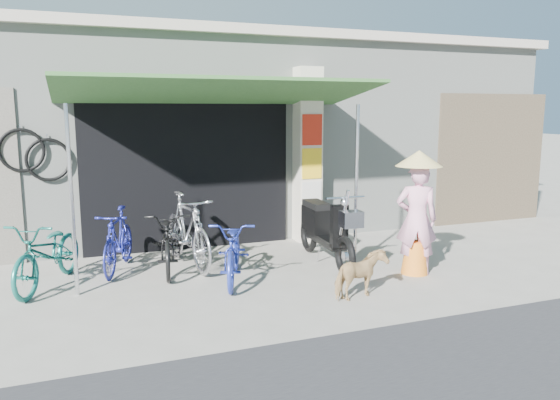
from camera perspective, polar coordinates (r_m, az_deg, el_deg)
name	(u,v)px	position (r m, az deg, el deg)	size (l,w,h in m)	color
ground	(321,286)	(7.27, 4.33, -8.92)	(80.00, 80.00, 0.00)	gray
bicycle_shop	(220,131)	(11.72, -6.28, 7.15)	(12.30, 5.30, 3.66)	#AAAEA6
shop_pillar	(307,156)	(9.52, 2.83, 4.66)	(0.42, 0.44, 3.00)	beige
awning	(220,94)	(8.13, -6.33, 10.98)	(4.60, 1.88, 2.72)	#2E5B29
neighbour_right	(491,159)	(11.92, 21.17, 4.04)	(2.60, 0.06, 2.60)	brown
bike_teal	(49,253)	(7.70, -23.02, -5.11)	(0.60, 1.72, 0.90)	#17685D
bike_blue	(118,240)	(8.11, -16.56, -4.04)	(0.43, 1.51, 0.91)	navy
bike_black	(168,240)	(7.97, -11.58, -4.10)	(0.60, 1.71, 0.90)	black
bike_silver	(187,230)	(8.12, -9.67, -3.12)	(0.51, 1.80, 1.08)	#B8B7BD
bike_navy	(234,249)	(7.37, -4.78, -5.15)	(0.58, 1.65, 0.87)	#22329E
street_dog	(360,275)	(6.77, 8.41, -7.76)	(0.32, 0.70, 0.59)	tan
moped	(324,229)	(8.22, 4.66, -3.08)	(0.56, 1.98, 1.12)	black
nun	(417,213)	(7.81, 14.10, -1.37)	(0.68, 0.64, 1.74)	pink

